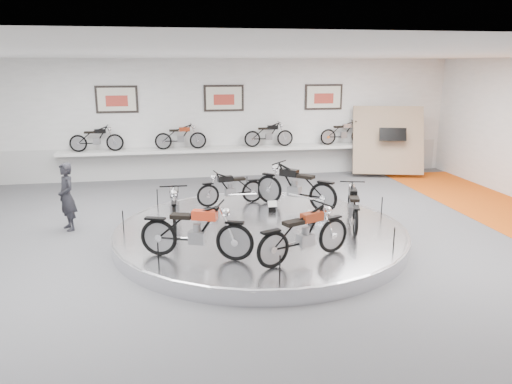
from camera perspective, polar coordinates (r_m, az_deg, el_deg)
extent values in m
plane|color=#545456|center=(10.88, 0.79, -6.06)|extent=(16.00, 16.00, 0.00)
plane|color=white|center=(10.20, 0.87, 15.50)|extent=(16.00, 16.00, 0.00)
plane|color=white|center=(17.21, -3.67, 8.34)|extent=(16.00, 0.00, 16.00)
plane|color=white|center=(4.01, 20.82, -13.26)|extent=(16.00, 0.00, 16.00)
cube|color=#BCBCBA|center=(17.40, -3.58, 3.58)|extent=(15.68, 0.04, 1.10)
cylinder|color=silver|center=(11.11, 0.50, -4.81)|extent=(6.40, 6.40, 0.30)
torus|color=#B2B2BA|center=(11.07, 0.50, -4.22)|extent=(6.40, 6.40, 0.10)
cube|color=silver|center=(17.05, -3.50, 4.90)|extent=(11.00, 0.55, 0.10)
cube|color=beige|center=(17.07, -15.63, 10.16)|extent=(1.35, 0.06, 0.88)
cube|color=beige|center=(17.11, -3.69, 10.66)|extent=(1.35, 0.06, 0.88)
cube|color=beige|center=(17.86, 7.74, 10.71)|extent=(1.35, 0.06, 0.88)
cube|color=#8F795A|center=(17.97, 14.85, 5.74)|extent=(2.56, 1.52, 2.30)
imported|color=black|center=(12.46, -20.81, -0.51)|extent=(0.62, 0.70, 1.60)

